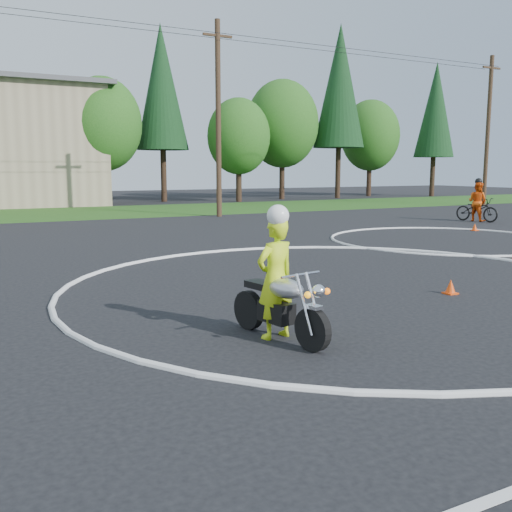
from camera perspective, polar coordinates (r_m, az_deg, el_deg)
name	(u,v)px	position (r m, az deg, el deg)	size (l,w,h in m)	color
ground	(455,318)	(10.22, 19.30, -5.91)	(120.00, 120.00, 0.00)	black
grass_strip	(99,212)	(34.57, -15.42, 4.25)	(120.00, 10.00, 0.02)	#1E4714
course_markings	(385,268)	(14.76, 12.77, -1.21)	(19.05, 19.05, 0.12)	silver
primary_motorcycle	(281,305)	(8.35, 2.48, -4.96)	(0.71, 2.02, 1.07)	black
rider_primary_grp	(276,274)	(8.37, 1.97, -1.86)	(0.73, 0.55, 1.99)	#C7EA18
rider_second_grp	(477,206)	(29.43, 21.24, 4.67)	(1.16, 2.26, 2.07)	black
traffic_cones	(418,275)	(13.28, 15.94, -1.86)	(19.53, 14.33, 0.30)	#ED430C
treeline	(261,117)	(47.02, 0.50, 13.71)	(38.20, 8.10, 14.52)	#382619
utility_poles	(218,116)	(30.43, -3.79, 13.76)	(41.60, 1.12, 10.00)	#473321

